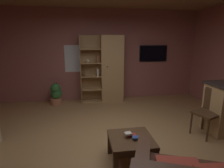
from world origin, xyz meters
name	(u,v)px	position (x,y,z in m)	size (l,w,h in m)	color
floor	(116,147)	(0.00, 0.00, -0.01)	(6.20, 5.62, 0.02)	#A37A4C
wall_back	(100,56)	(0.00, 2.84, 1.37)	(6.32, 0.06, 2.74)	#9E5B56
window_pane_back	(75,59)	(-0.76, 2.81, 1.29)	(0.59, 0.01, 0.80)	white
bookshelf_cabinet	(109,69)	(0.25, 2.57, 0.98)	(1.27, 0.41, 1.98)	tan
coffee_table	(131,143)	(0.16, -0.44, 0.33)	(0.65, 0.64, 0.41)	#4C331E
table_book_0	(131,135)	(0.18, -0.38, 0.42)	(0.13, 0.09, 0.02)	#B22D2D
table_book_1	(136,138)	(0.22, -0.51, 0.45)	(0.12, 0.09, 0.03)	#2D4C8C
table_book_2	(128,134)	(0.11, -0.42, 0.47)	(0.10, 0.09, 0.03)	beige
dining_chair	(210,109)	(1.89, 0.16, 0.53)	(0.54, 0.54, 0.92)	#4C331E
potted_floor_plant	(56,94)	(-1.32, 2.44, 0.32)	(0.35, 0.34, 0.64)	#B77051
wall_mounted_tv	(153,53)	(1.70, 2.78, 1.42)	(0.89, 0.06, 0.50)	black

